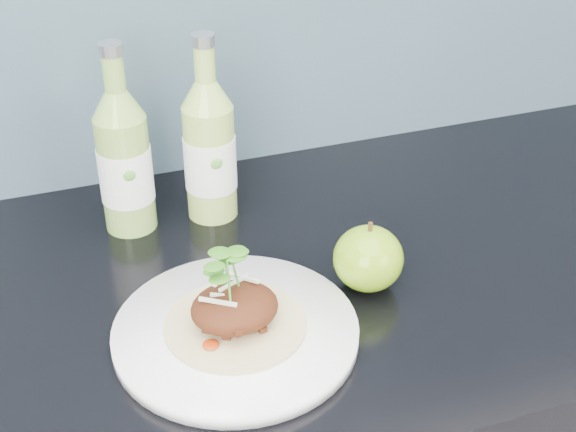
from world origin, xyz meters
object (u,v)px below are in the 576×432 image
at_px(cider_bottle_right, 210,150).
at_px(dinner_plate, 236,332).
at_px(green_apple, 368,258).
at_px(cider_bottle_left, 124,161).

bearing_deg(cider_bottle_right, dinner_plate, -88.63).
height_order(dinner_plate, cider_bottle_right, cider_bottle_right).
distance_m(dinner_plate, green_apple, 0.18).
height_order(cider_bottle_left, cider_bottle_right, same).
relative_size(dinner_plate, cider_bottle_right, 1.14).
bearing_deg(green_apple, cider_bottle_left, 136.53).
xyz_separation_m(green_apple, cider_bottle_right, (-0.13, 0.21, 0.06)).
height_order(dinner_plate, green_apple, green_apple).
distance_m(green_apple, cider_bottle_right, 0.25).
bearing_deg(cider_bottle_right, green_apple, -48.44).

